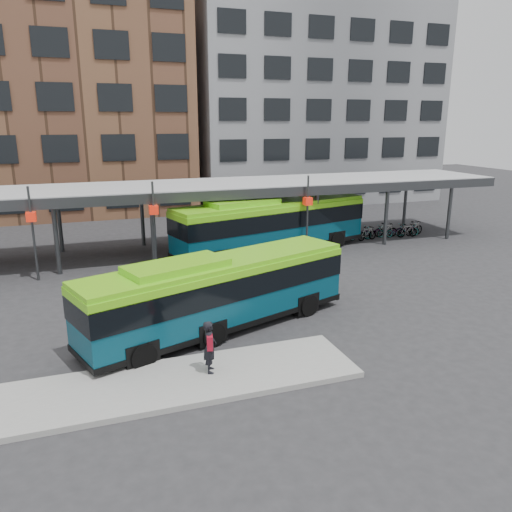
{
  "coord_description": "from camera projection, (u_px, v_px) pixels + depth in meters",
  "views": [
    {
      "loc": [
        -6.43,
        -16.88,
        7.9
      ],
      "look_at": [
        0.89,
        4.27,
        1.8
      ],
      "focal_mm": 35.0,
      "sensor_mm": 36.0,
      "label": 1
    }
  ],
  "objects": [
    {
      "name": "canopy",
      "position": [
        195.0,
        189.0,
        30.18
      ],
      "size": [
        40.0,
        6.53,
        4.8
      ],
      "color": "#999B9E",
      "rests_on": "ground"
    },
    {
      "name": "ground",
      "position": [
        270.0,
        329.0,
        19.5
      ],
      "size": [
        120.0,
        120.0,
        0.0
      ],
      "primitive_type": "plane",
      "color": "#28282B",
      "rests_on": "ground"
    },
    {
      "name": "pedestrian",
      "position": [
        210.0,
        346.0,
        15.65
      ],
      "size": [
        0.53,
        0.7,
        1.71
      ],
      "rotation": [
        0.0,
        0.0,
        1.35
      ],
      "color": "black",
      "rests_on": "boarding_island"
    },
    {
      "name": "boarding_island",
      "position": [
        134.0,
        389.0,
        15.0
      ],
      "size": [
        14.0,
        3.0,
        0.18
      ],
      "primitive_type": "cube",
      "color": "gray",
      "rests_on": "ground"
    },
    {
      "name": "bus_rear",
      "position": [
        271.0,
        224.0,
        30.33
      ],
      "size": [
        12.88,
        5.74,
        3.48
      ],
      "rotation": [
        0.0,
        0.0,
        0.25
      ],
      "color": "#063A4C",
      "rests_on": "ground"
    },
    {
      "name": "bike_rack",
      "position": [
        389.0,
        231.0,
        34.65
      ],
      "size": [
        6.2,
        1.27,
        1.03
      ],
      "color": "slate",
      "rests_on": "ground"
    },
    {
      "name": "building_brick",
      "position": [
        30.0,
        83.0,
        42.62
      ],
      "size": [
        26.0,
        14.0,
        22.0
      ],
      "primitive_type": "cube",
      "color": "brown",
      "rests_on": "ground"
    },
    {
      "name": "bus_front",
      "position": [
        219.0,
        291.0,
        19.1
      ],
      "size": [
        11.18,
        5.89,
        3.04
      ],
      "rotation": [
        0.0,
        0.0,
        0.34
      ],
      "color": "#063A4C",
      "rests_on": "ground"
    },
    {
      "name": "building_grey",
      "position": [
        307.0,
        99.0,
        51.09
      ],
      "size": [
        24.0,
        14.0,
        20.0
      ],
      "primitive_type": "cube",
      "color": "slate",
      "rests_on": "ground"
    }
  ]
}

